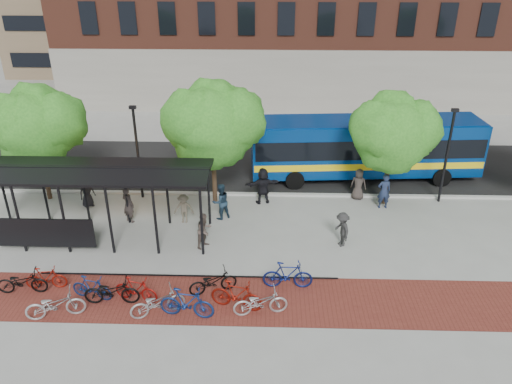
{
  "coord_description": "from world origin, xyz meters",
  "views": [
    {
      "loc": [
        -0.08,
        -20.4,
        12.43
      ],
      "look_at": [
        -0.74,
        1.2,
        1.6
      ],
      "focal_mm": 35.0,
      "sensor_mm": 36.0,
      "label": 1
    }
  ],
  "objects_px": {
    "tree_a": "(37,123)",
    "bike_9": "(237,295)",
    "bus": "(365,145)",
    "pedestrian_0": "(87,192)",
    "tree_b": "(214,121)",
    "bike_1": "(46,278)",
    "tree_c": "(394,131)",
    "bike_8": "(213,282)",
    "bike_3": "(92,288)",
    "pedestrian_8": "(205,230)",
    "pedestrian_2": "(221,201)",
    "pedestrian_3": "(184,209)",
    "bike_7": "(187,303)",
    "bike_10": "(260,302)",
    "pedestrian_5": "(263,186)",
    "bike_4": "(112,291)",
    "pedestrian_1": "(128,205)",
    "pedestrian_9": "(342,229)",
    "bus_shelter": "(89,179)",
    "pedestrian_7": "(384,191)",
    "bike_5": "(136,289)",
    "bike_11": "(288,275)",
    "bike_2": "(55,305)",
    "lamp_post_right": "(447,154)",
    "lamp_post_left": "(137,150)",
    "bike_6": "(158,302)",
    "pedestrian_6": "(358,184)",
    "bike_0": "(22,282)"
  },
  "relations": [
    {
      "from": "pedestrian_6",
      "to": "pedestrian_8",
      "type": "xyz_separation_m",
      "value": [
        -7.65,
        -4.99,
        -0.02
      ]
    },
    {
      "from": "tree_c",
      "to": "bus_shelter",
      "type": "bearing_deg",
      "value": -164.94
    },
    {
      "from": "pedestrian_2",
      "to": "bus",
      "type": "bearing_deg",
      "value": -179.94
    },
    {
      "from": "bus",
      "to": "bike_9",
      "type": "xyz_separation_m",
      "value": [
        -6.65,
        -12.07,
        -1.41
      ]
    },
    {
      "from": "bike_6",
      "to": "pedestrian_6",
      "type": "relative_size",
      "value": 1.19
    },
    {
      "from": "bus",
      "to": "pedestrian_0",
      "type": "height_order",
      "value": "bus"
    },
    {
      "from": "bike_7",
      "to": "pedestrian_2",
      "type": "xyz_separation_m",
      "value": [
        0.57,
        7.41,
        0.32
      ]
    },
    {
      "from": "bike_10",
      "to": "pedestrian_5",
      "type": "height_order",
      "value": "pedestrian_5"
    },
    {
      "from": "bike_11",
      "to": "pedestrian_5",
      "type": "distance_m",
      "value": 7.39
    },
    {
      "from": "bike_7",
      "to": "pedestrian_9",
      "type": "relative_size",
      "value": 1.24
    },
    {
      "from": "bike_2",
      "to": "pedestrian_7",
      "type": "relative_size",
      "value": 1.12
    },
    {
      "from": "tree_c",
      "to": "bike_7",
      "type": "height_order",
      "value": "tree_c"
    },
    {
      "from": "lamp_post_right",
      "to": "bike_6",
      "type": "bearing_deg",
      "value": -144.17
    },
    {
      "from": "tree_a",
      "to": "bike_9",
      "type": "xyz_separation_m",
      "value": [
        10.64,
        -8.82,
        -3.63
      ]
    },
    {
      "from": "bike_4",
      "to": "pedestrian_1",
      "type": "distance_m",
      "value": 6.35
    },
    {
      "from": "bike_7",
      "to": "pedestrian_9",
      "type": "height_order",
      "value": "pedestrian_9"
    },
    {
      "from": "bike_11",
      "to": "pedestrian_7",
      "type": "height_order",
      "value": "pedestrian_7"
    },
    {
      "from": "pedestrian_8",
      "to": "bike_6",
      "type": "bearing_deg",
      "value": -157.95
    },
    {
      "from": "bike_0",
      "to": "pedestrian_3",
      "type": "relative_size",
      "value": 1.28
    },
    {
      "from": "lamp_post_right",
      "to": "pedestrian_1",
      "type": "height_order",
      "value": "lamp_post_right"
    },
    {
      "from": "bike_5",
      "to": "pedestrian_8",
      "type": "height_order",
      "value": "pedestrian_8"
    },
    {
      "from": "tree_b",
      "to": "bike_1",
      "type": "bearing_deg",
      "value": -127.55
    },
    {
      "from": "pedestrian_1",
      "to": "pedestrian_5",
      "type": "bearing_deg",
      "value": -129.56
    },
    {
      "from": "tree_b",
      "to": "lamp_post_right",
      "type": "xyz_separation_m",
      "value": [
        11.9,
        0.25,
        -1.71
      ]
    },
    {
      "from": "bike_3",
      "to": "pedestrian_8",
      "type": "xyz_separation_m",
      "value": [
        3.92,
        3.84,
        0.34
      ]
    },
    {
      "from": "bike_4",
      "to": "bike_10",
      "type": "xyz_separation_m",
      "value": [
        5.68,
        -0.45,
        -0.02
      ]
    },
    {
      "from": "tree_a",
      "to": "pedestrian_8",
      "type": "xyz_separation_m",
      "value": [
        8.93,
        -4.58,
        -3.39
      ]
    },
    {
      "from": "bike_5",
      "to": "bike_6",
      "type": "relative_size",
      "value": 0.86
    },
    {
      "from": "lamp_post_right",
      "to": "bike_11",
      "type": "distance_m",
      "value": 11.56
    },
    {
      "from": "lamp_post_left",
      "to": "bike_10",
      "type": "height_order",
      "value": "lamp_post_left"
    },
    {
      "from": "lamp_post_left",
      "to": "bike_6",
      "type": "height_order",
      "value": "lamp_post_left"
    },
    {
      "from": "tree_b",
      "to": "pedestrian_7",
      "type": "height_order",
      "value": "tree_b"
    },
    {
      "from": "bike_1",
      "to": "bike_10",
      "type": "distance_m",
      "value": 8.66
    },
    {
      "from": "bike_9",
      "to": "pedestrian_9",
      "type": "bearing_deg",
      "value": -30.4
    },
    {
      "from": "bus",
      "to": "bike_8",
      "type": "bearing_deg",
      "value": -128.75
    },
    {
      "from": "tree_c",
      "to": "bike_6",
      "type": "bearing_deg",
      "value": -137.92
    },
    {
      "from": "tree_b",
      "to": "pedestrian_9",
      "type": "distance_m",
      "value": 8.3
    },
    {
      "from": "bike_10",
      "to": "pedestrian_0",
      "type": "xyz_separation_m",
      "value": [
        -9.22,
        8.25,
        0.29
      ]
    },
    {
      "from": "bike_3",
      "to": "bike_10",
      "type": "distance_m",
      "value": 6.57
    },
    {
      "from": "pedestrian_7",
      "to": "pedestrian_5",
      "type": "bearing_deg",
      "value": -8.76
    },
    {
      "from": "pedestrian_5",
      "to": "bike_0",
      "type": "bearing_deg",
      "value": 25.82
    },
    {
      "from": "pedestrian_2",
      "to": "bus_shelter",
      "type": "bearing_deg",
      "value": -14.84
    },
    {
      "from": "bike_8",
      "to": "pedestrian_0",
      "type": "xyz_separation_m",
      "value": [
        -7.33,
        7.02,
        0.32
      ]
    },
    {
      "from": "bus_shelter",
      "to": "bike_0",
      "type": "xyz_separation_m",
      "value": [
        -1.62,
        -4.31,
        -2.49
      ]
    },
    {
      "from": "bike_7",
      "to": "tree_c",
      "type": "bearing_deg",
      "value": -36.53
    },
    {
      "from": "pedestrian_0",
      "to": "pedestrian_1",
      "type": "distance_m",
      "value": 3.0
    },
    {
      "from": "pedestrian_0",
      "to": "pedestrian_3",
      "type": "height_order",
      "value": "pedestrian_0"
    },
    {
      "from": "bike_4",
      "to": "pedestrian_9",
      "type": "relative_size",
      "value": 1.27
    },
    {
      "from": "tree_c",
      "to": "tree_b",
      "type": "bearing_deg",
      "value": 180.0
    },
    {
      "from": "tree_c",
      "to": "pedestrian_3",
      "type": "relative_size",
      "value": 3.88
    }
  ]
}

